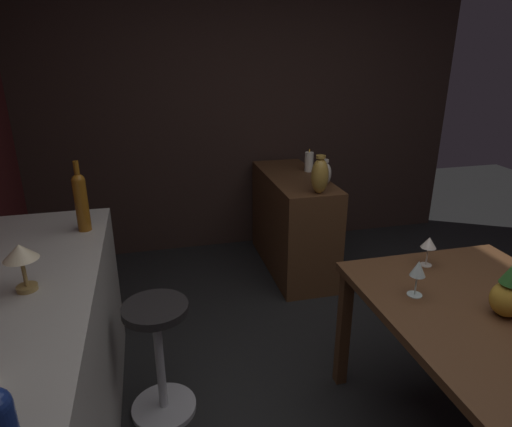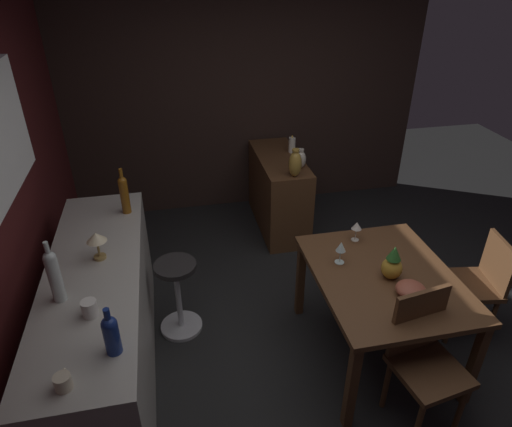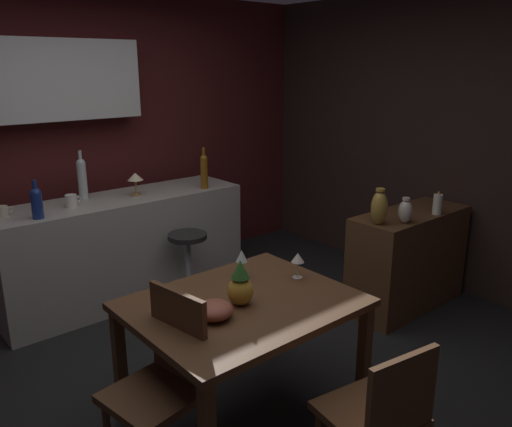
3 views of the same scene
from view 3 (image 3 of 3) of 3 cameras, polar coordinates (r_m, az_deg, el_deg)
The scene contains 22 objects.
ground_plane at distance 3.48m, azimuth -4.56°, elevation -18.24°, with size 9.00×9.00×0.00m, color black.
wall_kitchen_back at distance 4.74m, azimuth -20.65°, elevation 8.47°, with size 5.20×0.33×2.60m.
wall_side_right at distance 5.01m, azimuth 17.43°, elevation 7.84°, with size 0.10×4.40×2.60m, color #33231E.
dining_table at distance 2.85m, azimuth -1.49°, elevation -11.29°, with size 1.18×0.94×0.74m.
kitchen_counter at distance 4.57m, azimuth -14.50°, elevation -3.72°, with size 2.10×0.60×0.90m, color #B2ADA3.
sideboard_cabinet at distance 4.46m, azimuth 16.49°, elevation -4.93°, with size 1.10×0.44×0.82m, color #56351E.
chair_near_window at distance 2.65m, azimuth -10.28°, elevation -17.65°, with size 0.46×0.46×0.93m.
chair_by_doorway at distance 2.51m, azimuth 13.53°, elevation -21.06°, with size 0.46×0.46×0.83m.
bar_stool at distance 4.32m, azimuth -7.50°, elevation -6.02°, with size 0.34×0.34×0.64m.
wine_glass_left at distance 3.06m, azimuth -1.61°, elevation -4.86°, with size 0.07×0.07×0.17m.
wine_glass_right at distance 3.06m, azimuth 4.67°, elevation -5.01°, with size 0.08×0.08×0.16m.
pineapple_centerpiece at distance 2.73m, azimuth -1.75°, elevation -8.03°, with size 0.14×0.14×0.25m.
fruit_bowl at distance 2.62m, azimuth -4.66°, elevation -10.66°, with size 0.19×0.19×0.09m, color #9E4C38.
wine_bottle_clear at distance 4.44m, azimuth -18.78°, elevation 3.86°, with size 0.07×0.07×0.40m.
wine_bottle_amber at distance 4.59m, azimuth -5.80°, elevation 4.83°, with size 0.07×0.07×0.37m.
wine_bottle_cobalt at distance 3.99m, azimuth -23.22°, elevation 1.23°, with size 0.08×0.08×0.28m.
cup_cream at distance 4.17m, azimuth -26.35°, elevation 0.22°, with size 0.12×0.08×0.08m.
cup_white at distance 4.23m, azimuth -19.84°, elevation 1.33°, with size 0.12×0.09×0.10m.
counter_lamp at distance 4.42m, azimuth -13.27°, elevation 3.80°, with size 0.13×0.13×0.20m.
pillar_candle_tall at distance 4.32m, azimuth 19.53°, elevation 0.97°, with size 0.07×0.07×0.19m.
vase_ceramic_ivory at distance 4.00m, azimuth 16.26°, elevation 0.24°, with size 0.11×0.11×0.20m.
vase_brass at distance 3.90m, azimuth 13.54°, elevation 0.66°, with size 0.12×0.12×0.28m.
Camera 3 is at (-1.65, -2.35, 1.97)m, focal length 35.97 mm.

